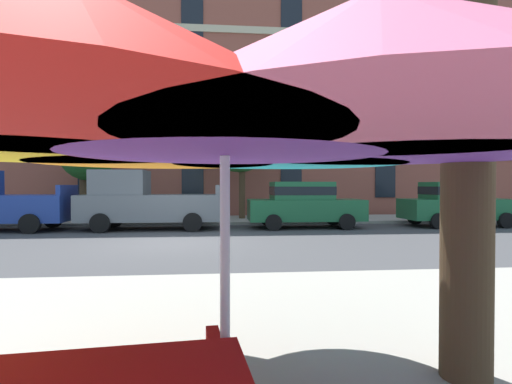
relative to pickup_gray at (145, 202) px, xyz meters
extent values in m
plane|color=#424244|center=(1.43, -3.70, -1.03)|extent=(120.00, 120.00, 0.00)
cube|color=#9E998E|center=(1.43, 3.10, -0.97)|extent=(56.00, 3.60, 0.12)
cube|color=#934C3D|center=(1.43, 11.30, 8.57)|extent=(45.69, 12.00, 19.20)
cube|color=beige|center=(1.43, 5.26, 2.17)|extent=(44.78, 0.08, 0.36)
cube|color=beige|center=(1.43, 5.26, 5.37)|extent=(44.78, 0.08, 0.36)
cube|color=beige|center=(1.43, 5.26, 8.57)|extent=(44.78, 0.08, 0.36)
cube|color=black|center=(-3.65, 5.27, 8.97)|extent=(1.10, 0.06, 18.00)
cube|color=black|center=(1.43, 5.27, 8.97)|extent=(1.10, 0.06, 18.00)
cube|color=black|center=(6.51, 5.27, 8.97)|extent=(1.10, 0.06, 18.00)
cube|color=black|center=(11.58, 5.27, 8.97)|extent=(1.10, 0.06, 18.00)
cube|color=black|center=(16.66, 5.27, 8.97)|extent=(1.10, 0.06, 18.00)
cube|color=navy|center=(-2.77, 0.00, 0.45)|extent=(0.16, 1.75, 0.36)
cylinder|color=black|center=(-3.66, 0.95, -0.69)|extent=(0.68, 0.22, 0.68)
cylinder|color=black|center=(-3.66, -0.95, -0.69)|extent=(0.68, 0.22, 0.68)
cube|color=slate|center=(0.24, 0.00, -0.21)|extent=(5.10, 1.90, 0.96)
cube|color=slate|center=(-0.86, 0.00, 0.72)|extent=(1.90, 1.75, 0.90)
cube|color=slate|center=(2.71, 0.00, 0.45)|extent=(0.16, 1.75, 0.36)
cylinder|color=black|center=(1.82, 0.95, -0.69)|extent=(0.68, 0.22, 0.68)
cylinder|color=black|center=(1.82, -0.95, -0.69)|extent=(0.68, 0.22, 0.68)
cylinder|color=black|center=(-1.34, 0.95, -0.69)|extent=(0.68, 0.22, 0.68)
cylinder|color=black|center=(-1.34, -0.95, -0.69)|extent=(0.68, 0.22, 0.68)
cube|color=#195933|center=(6.08, 0.00, -0.33)|extent=(4.40, 1.76, 0.80)
cube|color=#195933|center=(5.93, 0.00, 0.41)|extent=(2.30, 1.55, 0.68)
cube|color=black|center=(5.93, 0.00, 0.41)|extent=(2.32, 1.57, 0.32)
cylinder|color=black|center=(7.44, 0.88, -0.73)|extent=(0.60, 0.22, 0.60)
cylinder|color=black|center=(7.44, -0.88, -0.73)|extent=(0.60, 0.22, 0.60)
cylinder|color=black|center=(4.72, 0.88, -0.73)|extent=(0.60, 0.22, 0.60)
cylinder|color=black|center=(4.72, -0.88, -0.73)|extent=(0.60, 0.22, 0.60)
cube|color=#195933|center=(12.34, 0.00, -0.33)|extent=(4.40, 1.76, 0.80)
cube|color=#195933|center=(12.19, 0.00, 0.41)|extent=(2.30, 1.55, 0.68)
cube|color=black|center=(12.19, 0.00, 0.41)|extent=(2.32, 1.57, 0.32)
cylinder|color=black|center=(13.71, 0.88, -0.73)|extent=(0.60, 0.22, 0.60)
cylinder|color=black|center=(13.71, -0.88, -0.73)|extent=(0.60, 0.22, 0.60)
cylinder|color=black|center=(10.98, 0.88, -0.73)|extent=(0.60, 0.22, 0.60)
cylinder|color=black|center=(10.98, -0.88, -0.73)|extent=(0.60, 0.22, 0.60)
cylinder|color=#4C3823|center=(-3.35, 3.54, 0.03)|extent=(0.36, 0.36, 2.11)
sphere|color=#236023|center=(-3.03, 3.50, 2.27)|extent=(2.11, 2.11, 2.11)
sphere|color=#236023|center=(-3.14, 3.53, 2.01)|extent=(2.37, 2.37, 2.37)
sphere|color=#236023|center=(-3.18, 3.55, 2.10)|extent=(2.49, 2.49, 2.49)
cylinder|color=#4C3823|center=(3.83, 3.22, 0.35)|extent=(0.29, 0.29, 2.75)
sphere|color=#2D702D|center=(3.60, 2.94, 2.88)|extent=(3.02, 3.02, 3.02)
sphere|color=#2D702D|center=(3.52, 3.52, 2.88)|extent=(2.34, 2.34, 2.34)
sphere|color=#2D702D|center=(3.70, 3.20, 2.75)|extent=(3.07, 3.07, 3.07)
sphere|color=#2D702D|center=(3.62, 3.55, 3.00)|extent=(2.37, 2.37, 2.37)
cylinder|color=silver|center=(2.76, -12.70, 0.16)|extent=(0.06, 0.06, 2.38)
cone|color=#662D9E|center=(3.86, -12.70, 1.08)|extent=(1.93, 1.93, 0.55)
cone|color=#199EB2|center=(3.31, -11.75, 1.08)|extent=(1.93, 1.93, 0.55)
cone|color=orange|center=(2.22, -11.75, 1.08)|extent=(1.93, 1.93, 0.55)
cone|color=yellow|center=(1.67, -12.70, 1.08)|extent=(1.93, 1.93, 0.55)
cone|color=red|center=(2.22, -13.65, 1.08)|extent=(1.93, 1.93, 0.55)
cone|color=#E5668C|center=(3.31, -13.65, 1.08)|extent=(1.93, 1.93, 0.55)
cone|color=#662D9E|center=(2.76, -12.70, 1.12)|extent=(1.85, 1.85, 0.63)
cylinder|color=#4C3823|center=(4.69, -12.10, 0.98)|extent=(0.39, 0.39, 4.02)
camera|label=1|loc=(2.73, -15.06, 0.63)|focal=27.80mm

